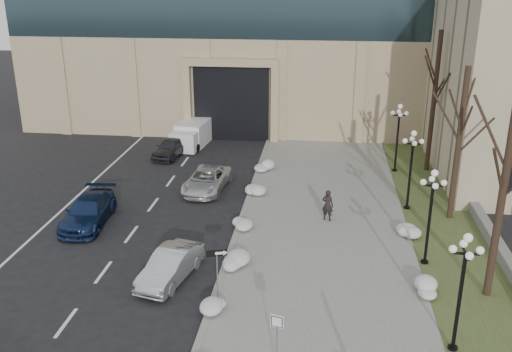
# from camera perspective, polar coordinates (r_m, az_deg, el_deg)

# --- Properties ---
(sidewalk) EXTENTS (9.00, 40.00, 0.12)m
(sidewalk) POSITION_cam_1_polar(r_m,az_deg,el_deg) (29.22, 6.66, -6.73)
(sidewalk) COLOR gray
(sidewalk) RESTS_ON ground
(curb) EXTENTS (0.30, 40.00, 0.14)m
(curb) POSITION_cam_1_polar(r_m,az_deg,el_deg) (29.51, -2.15, -6.28)
(curb) COLOR gray
(curb) RESTS_ON ground
(grass_strip) EXTENTS (4.00, 40.00, 0.10)m
(grass_strip) POSITION_cam_1_polar(r_m,az_deg,el_deg) (30.00, 19.26, -7.08)
(grass_strip) COLOR #3C4B25
(grass_strip) RESTS_ON ground
(stone_wall) EXTENTS (0.50, 30.00, 0.70)m
(stone_wall) POSITION_cam_1_polar(r_m,az_deg,el_deg) (32.12, 22.11, -5.02)
(stone_wall) COLOR slate
(stone_wall) RESTS_ON ground
(car_b) EXTENTS (2.37, 4.43, 1.39)m
(car_b) POSITION_cam_1_polar(r_m,az_deg,el_deg) (25.98, -8.55, -8.87)
(car_b) COLOR #ABAEB3
(car_b) RESTS_ON ground
(car_c) EXTENTS (2.42, 5.22, 1.48)m
(car_c) POSITION_cam_1_polar(r_m,az_deg,el_deg) (32.33, -16.43, -3.40)
(car_c) COLOR #16284E
(car_c) RESTS_ON ground
(car_d) EXTENTS (2.64, 5.06, 1.36)m
(car_d) POSITION_cam_1_polar(r_m,az_deg,el_deg) (35.83, -4.95, -0.38)
(car_d) COLOR silver
(car_d) RESTS_ON ground
(car_e) EXTENTS (2.34, 4.39, 1.42)m
(car_e) POSITION_cam_1_polar(r_m,az_deg,el_deg) (42.56, -8.50, 2.86)
(car_e) COLOR #2D2E32
(car_e) RESTS_ON ground
(pedestrian) EXTENTS (0.75, 0.62, 1.76)m
(pedestrian) POSITION_cam_1_polar(r_m,az_deg,el_deg) (31.36, 7.18, -2.91)
(pedestrian) COLOR black
(pedestrian) RESTS_ON sidewalk
(box_truck) EXTENTS (2.61, 6.02, 1.85)m
(box_truck) POSITION_cam_1_polar(r_m,az_deg,el_deg) (45.40, -6.22, 4.31)
(box_truck) COLOR silver
(box_truck) RESTS_ON ground
(one_way_sign) EXTENTS (0.90, 0.37, 2.41)m
(one_way_sign) POSITION_cam_1_polar(r_m,az_deg,el_deg) (23.59, -3.58, -8.28)
(one_way_sign) COLOR slate
(one_way_sign) RESTS_ON ground
(keep_sign) EXTENTS (0.46, 0.17, 2.18)m
(keep_sign) POSITION_cam_1_polar(r_m,az_deg,el_deg) (20.08, 2.11, -15.15)
(keep_sign) COLOR slate
(keep_sign) RESTS_ON ground
(snow_clump_c) EXTENTS (1.10, 1.60, 0.36)m
(snow_clump_c) POSITION_cam_1_polar(r_m,az_deg,el_deg) (23.68, -3.64, -12.90)
(snow_clump_c) COLOR silver
(snow_clump_c) RESTS_ON sidewalk
(snow_clump_d) EXTENTS (1.10, 1.60, 0.36)m
(snow_clump_d) POSITION_cam_1_polar(r_m,az_deg,el_deg) (26.89, -2.25, -8.54)
(snow_clump_d) COLOR silver
(snow_clump_d) RESTS_ON sidewalk
(snow_clump_e) EXTENTS (1.10, 1.60, 0.36)m
(snow_clump_e) POSITION_cam_1_polar(r_m,az_deg,el_deg) (30.79, -1.28, -4.62)
(snow_clump_e) COLOR silver
(snow_clump_e) RESTS_ON sidewalk
(snow_clump_f) EXTENTS (1.10, 1.60, 0.36)m
(snow_clump_f) POSITION_cam_1_polar(r_m,az_deg,el_deg) (35.01, -0.24, -1.47)
(snow_clump_f) COLOR silver
(snow_clump_f) RESTS_ON sidewalk
(snow_clump_g) EXTENTS (1.10, 1.60, 0.36)m
(snow_clump_g) POSITION_cam_1_polar(r_m,az_deg,el_deg) (38.95, 0.73, 0.81)
(snow_clump_g) COLOR silver
(snow_clump_g) RESTS_ON sidewalk
(snow_clump_i) EXTENTS (1.10, 1.60, 0.36)m
(snow_clump_i) POSITION_cam_1_polar(r_m,az_deg,el_deg) (25.55, 16.34, -11.09)
(snow_clump_i) COLOR silver
(snow_clump_i) RESTS_ON sidewalk
(snow_clump_j) EXTENTS (1.10, 1.60, 0.36)m
(snow_clump_j) POSITION_cam_1_polar(r_m,az_deg,el_deg) (30.59, 14.96, -5.53)
(snow_clump_j) COLOR silver
(snow_clump_j) RESTS_ON sidewalk
(lamppost_a) EXTENTS (1.18, 1.18, 4.76)m
(lamppost_a) POSITION_cam_1_polar(r_m,az_deg,el_deg) (21.35, 19.96, -9.51)
(lamppost_a) COLOR black
(lamppost_a) RESTS_ON ground
(lamppost_b) EXTENTS (1.18, 1.18, 4.76)m
(lamppost_b) POSITION_cam_1_polar(r_m,az_deg,el_deg) (27.08, 17.10, -2.76)
(lamppost_b) COLOR black
(lamppost_b) RESTS_ON ground
(lamppost_c) EXTENTS (1.18, 1.18, 4.76)m
(lamppost_c) POSITION_cam_1_polar(r_m,az_deg,el_deg) (33.09, 15.29, 1.60)
(lamppost_c) COLOR black
(lamppost_c) RESTS_ON ground
(lamppost_d) EXTENTS (1.18, 1.18, 4.76)m
(lamppost_d) POSITION_cam_1_polar(r_m,az_deg,el_deg) (39.26, 14.04, 4.60)
(lamppost_d) COLOR black
(lamppost_d) RESTS_ON ground
(tree_near) EXTENTS (3.20, 3.20, 9.00)m
(tree_near) POSITION_cam_1_polar(r_m,az_deg,el_deg) (24.40, 23.79, 0.79)
(tree_near) COLOR black
(tree_near) RESTS_ON ground
(tree_mid) EXTENTS (3.20, 3.20, 8.50)m
(tree_mid) POSITION_cam_1_polar(r_m,az_deg,el_deg) (31.90, 19.84, 4.98)
(tree_mid) COLOR black
(tree_mid) RESTS_ON ground
(tree_far) EXTENTS (3.20, 3.20, 9.50)m
(tree_far) POSITION_cam_1_polar(r_m,az_deg,el_deg) (39.42, 17.54, 8.93)
(tree_far) COLOR black
(tree_far) RESTS_ON ground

